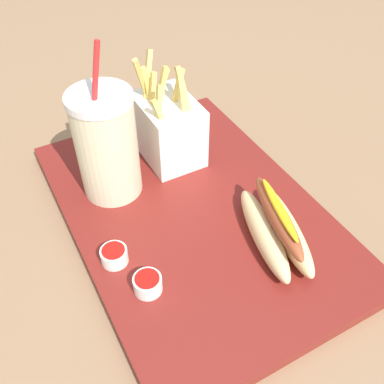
# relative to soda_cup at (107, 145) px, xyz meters

# --- Properties ---
(ground_plane) EXTENTS (2.40, 2.40, 0.02)m
(ground_plane) POSITION_rel_soda_cup_xyz_m (0.09, 0.08, -0.11)
(ground_plane) COLOR #8C6B4C
(food_tray) EXTENTS (0.47, 0.32, 0.02)m
(food_tray) POSITION_rel_soda_cup_xyz_m (0.09, 0.08, -0.09)
(food_tray) COLOR maroon
(food_tray) RESTS_ON ground_plane
(soda_cup) EXTENTS (0.08, 0.08, 0.22)m
(soda_cup) POSITION_rel_soda_cup_xyz_m (0.00, 0.00, 0.00)
(soda_cup) COLOR beige
(soda_cup) RESTS_ON food_tray
(fries_basket) EXTENTS (0.11, 0.08, 0.16)m
(fries_basket) POSITION_rel_soda_cup_xyz_m (-0.03, 0.10, -0.03)
(fries_basket) COLOR white
(fries_basket) RESTS_ON food_tray
(hot_dog_1) EXTENTS (0.17, 0.10, 0.06)m
(hot_dog_1) POSITION_rel_soda_cup_xyz_m (0.19, 0.15, -0.05)
(hot_dog_1) COLOR #E5C689
(hot_dog_1) RESTS_ON food_tray
(ketchup_cup_1) EXTENTS (0.03, 0.03, 0.02)m
(ketchup_cup_1) POSITION_rel_soda_cup_xyz_m (0.12, -0.05, -0.07)
(ketchup_cup_1) COLOR white
(ketchup_cup_1) RESTS_ON food_tray
(ketchup_cup_2) EXTENTS (0.03, 0.03, 0.02)m
(ketchup_cup_2) POSITION_rel_soda_cup_xyz_m (0.18, -0.03, -0.07)
(ketchup_cup_2) COLOR white
(ketchup_cup_2) RESTS_ON food_tray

